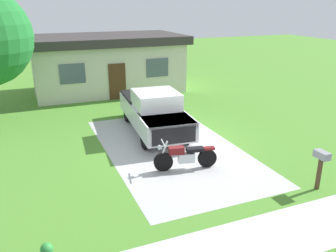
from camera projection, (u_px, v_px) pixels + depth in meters
The scene contains 7 objects.
ground_plane at pixel (172, 148), 13.73m from camera, with size 80.00×80.00×0.00m, color #4E892E.
driveway_pad at pixel (172, 148), 13.73m from camera, with size 4.95×8.87×0.01m, color #B6B6B6.
sidewalk_strip at pixel (268, 238), 8.50m from camera, with size 36.00×1.80×0.01m, color beige.
motorcycle at pixel (185, 156), 11.90m from camera, with size 2.19×0.79×1.09m.
pickup_truck at pixel (154, 110), 15.34m from camera, with size 2.47×5.77×1.90m.
mailbox at pixel (321, 160), 10.43m from camera, with size 0.26×0.48×1.26m.
neighbor_house at pixel (107, 63), 22.40m from camera, with size 9.60×5.60×3.50m.
Camera 1 is at (-4.97, -11.62, 5.43)m, focal length 37.27 mm.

